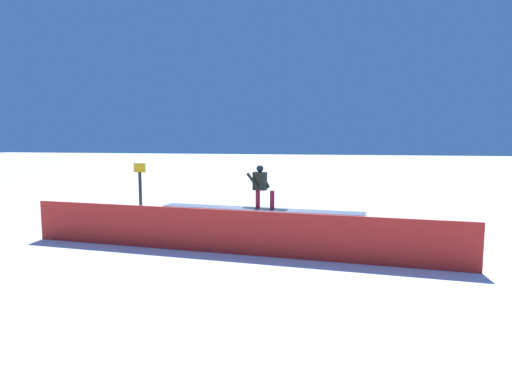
{
  "coord_description": "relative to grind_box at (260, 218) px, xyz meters",
  "views": [
    {
      "loc": [
        -2.78,
        13.94,
        2.77
      ],
      "look_at": [
        -0.08,
        1.01,
        1.19
      ],
      "focal_mm": 32.13,
      "sensor_mm": 36.0,
      "label": 1
    }
  ],
  "objects": [
    {
      "name": "ground_plane",
      "position": [
        0.0,
        0.0,
        -0.25
      ],
      "size": [
        120.0,
        120.0,
        0.0
      ],
      "primitive_type": "plane",
      "color": "white"
    },
    {
      "name": "grind_box",
      "position": [
        0.0,
        0.0,
        0.0
      ],
      "size": [
        6.52,
        1.23,
        0.54
      ],
      "color": "white",
      "rests_on": "ground_plane"
    },
    {
      "name": "snowboarder",
      "position": [
        -0.03,
        -0.01,
        1.03
      ],
      "size": [
        1.48,
        0.59,
        1.37
      ],
      "color": "black",
      "rests_on": "grind_box"
    },
    {
      "name": "safety_fence",
      "position": [
        0.0,
        3.6,
        0.28
      ],
      "size": [
        10.91,
        1.04,
        1.06
      ],
      "primitive_type": "cube",
      "rotation": [
        0.0,
        0.0,
        -0.09
      ],
      "color": "red",
      "rests_on": "ground_plane"
    },
    {
      "name": "trail_marker",
      "position": [
        3.89,
        0.33,
        0.8
      ],
      "size": [
        0.4,
        0.1,
        1.95
      ],
      "color": "#262628",
      "rests_on": "ground_plane"
    }
  ]
}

